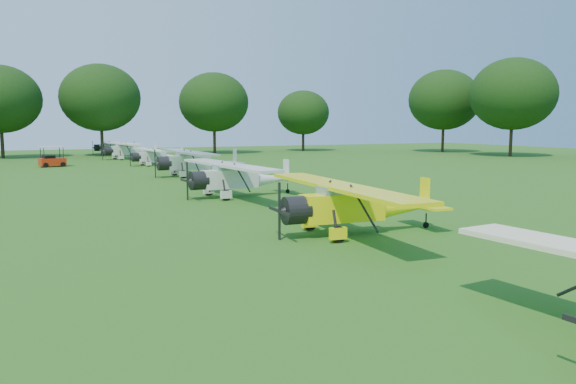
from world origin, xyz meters
name	(u,v)px	position (x,y,z in m)	size (l,w,h in m)	color
ground	(277,211)	(0.00, 0.00, 0.00)	(160.00, 160.00, 0.00)	#1F5615
tree_belt	(337,58)	(3.57, 0.16, 8.03)	(137.36, 130.27, 14.52)	#311F13
aircraft_2	(354,202)	(0.38, -7.00, 1.33)	(7.24, 11.53, 2.27)	#FFF80A
aircraft_3	(238,175)	(0.08, 6.27, 1.33)	(7.28, 11.60, 2.28)	silver
aircraft_4	(195,160)	(1.39, 20.77, 1.40)	(7.64, 12.15, 2.40)	silver
aircraft_5	(156,155)	(0.95, 35.00, 1.14)	(6.23, 9.90, 1.94)	silver
aircraft_6	(129,149)	(0.01, 47.19, 1.34)	(7.34, 11.64, 2.28)	silver
aircraft_7	(113,146)	(-0.11, 60.53, 1.18)	(6.41, 10.17, 2.01)	silver
golf_cart	(52,160)	(-9.50, 37.59, 0.72)	(2.78, 2.07, 2.14)	#B9290D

